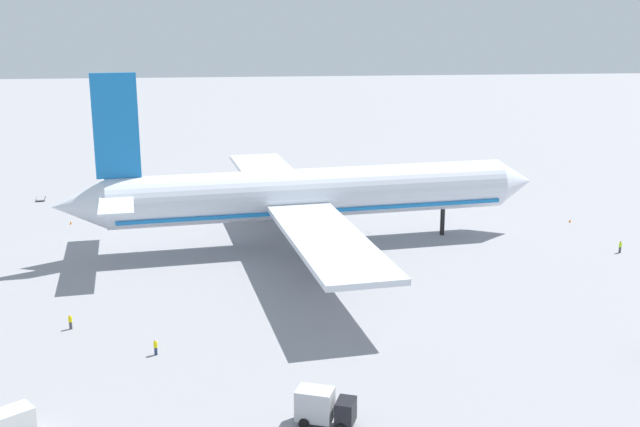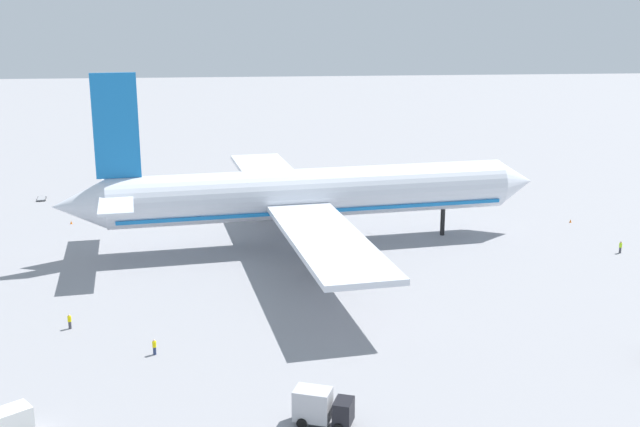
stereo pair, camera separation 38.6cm
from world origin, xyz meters
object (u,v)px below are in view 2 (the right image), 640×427
Objects in this scene: airliner at (305,194)px; traffic_cone_2 at (570,221)px; baggage_cart_1 at (502,192)px; traffic_cone_1 at (71,222)px; ground_worker_2 at (154,347)px; traffic_cone_4 at (115,191)px; service_truck_2 at (321,407)px; ground_worker_0 at (70,321)px; traffic_cone_0 at (287,184)px; ground_worker_1 at (620,247)px; baggage_cart_0 at (41,198)px.

airliner is 45.38m from traffic_cone_2.
baggage_cart_1 is 77.80m from traffic_cone_1.
ground_worker_2 reaches higher than traffic_cone_4.
service_truck_2 reaches higher than ground_worker_0.
traffic_cone_0 is at bearing 67.76° from ground_worker_0.
ground_worker_1 is (4.41, -38.07, 0.61)m from baggage_cart_1.
ground_worker_1 is (89.73, -41.98, 0.61)m from baggage_cart_0.
baggage_cart_1 is 5.74× the size of traffic_cone_4.
traffic_cone_2 is (4.24, -21.49, 0.01)m from baggage_cart_1.
traffic_cone_1 is (-33.45, 66.97, -1.37)m from service_truck_2.
ground_worker_2 is at bearing -38.06° from ground_worker_0.
ground_worker_1 is 1.04× the size of ground_worker_2.
ground_worker_1 is 3.14× the size of traffic_cone_2.
ground_worker_2 is 3.01× the size of traffic_cone_1.
service_truck_2 reaches higher than traffic_cone_0.
airliner is 20.36× the size of baggage_cart_0.
traffic_cone_1 is at bearing -99.76° from traffic_cone_4.
traffic_cone_4 is at bearing 94.09° from ground_worker_0.
traffic_cone_1 and traffic_cone_2 have the same top height.
baggage_cart_1 is at bearing 48.24° from ground_worker_2.
traffic_cone_2 is (62.56, 43.83, -0.56)m from ground_worker_2.
airliner reaches higher than service_truck_2.
traffic_cone_1 is at bearing 174.48° from traffic_cone_2.
traffic_cone_1 is 81.21m from traffic_cone_2.
ground_worker_2 is at bearing -78.83° from traffic_cone_4.
ground_worker_1 is 3.14× the size of traffic_cone_0.
traffic_cone_0 is 55.09m from traffic_cone_2.
ground_worker_1 reaches higher than traffic_cone_0.
ground_worker_1 is at bearing -89.44° from traffic_cone_2.
ground_worker_0 is at bearing -85.91° from traffic_cone_4.
traffic_cone_4 is (-14.51, 73.50, -0.56)m from ground_worker_2.
ground_worker_1 is at bearing -16.76° from traffic_cone_1.
traffic_cone_1 is at bearing 116.54° from service_truck_2.
baggage_cart_0 is 6.65× the size of traffic_cone_2.
airliner is 43.12× the size of ground_worker_1.
baggage_cart_0 is 46.15m from traffic_cone_0.
traffic_cone_1 is at bearing 100.90° from ground_worker_0.
service_truck_2 is at bearing -92.07° from traffic_cone_0.
traffic_cone_0 is at bearing 76.47° from ground_worker_2.
baggage_cart_0 is at bearing 105.61° from ground_worker_0.
baggage_cart_0 is (-45.41, 32.91, -7.34)m from airliner.
ground_worker_2 reaches higher than traffic_cone_0.
traffic_cone_4 reaches higher than baggage_cart_0.
traffic_cone_4 is (3.76, 21.86, 0.00)m from traffic_cone_1.
baggage_cart_1 is 73.29m from traffic_cone_4.
airliner reaches higher than ground_worker_2.
service_truck_2 is at bearing -128.69° from traffic_cone_2.
service_truck_2 is at bearing -42.65° from ground_worker_0.
baggage_cart_0 is at bearing 154.93° from ground_worker_1.
traffic_cone_2 is (89.56, -25.40, 0.01)m from baggage_cart_0.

